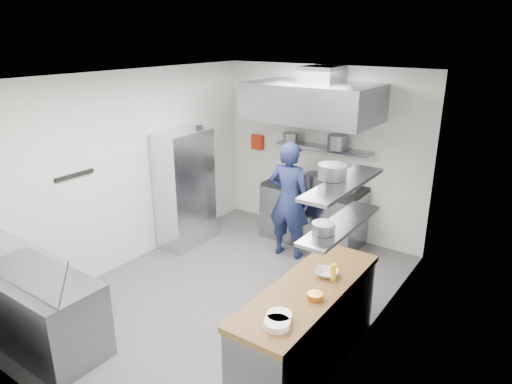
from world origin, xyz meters
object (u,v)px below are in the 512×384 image
Objects in this scene: wire_rack at (185,189)px; display_case at (42,312)px; gas_range at (313,214)px; chef at (289,200)px.

wire_rack reaches higher than display_case.
gas_range is 2.12m from wire_rack.
gas_range reaches higher than display_case.
gas_range is at bearing 74.98° from display_case.
display_case is at bearing -79.38° from wire_rack.
chef is (-0.06, -0.70, 0.45)m from gas_range.
display_case is (0.53, -2.83, -0.50)m from wire_rack.
display_case is (-1.10, -4.10, -0.03)m from gas_range.
chef is 1.68m from wire_rack.
gas_range is at bearing 38.02° from wire_rack.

